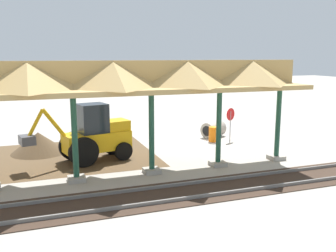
# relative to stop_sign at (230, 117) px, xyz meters

# --- Properties ---
(ground_plane) EXTENTS (120.00, 120.00, 0.00)m
(ground_plane) POSITION_rel_stop_sign_xyz_m (1.75, 0.01, -1.42)
(ground_plane) COLOR #9E998E
(dirt_work_zone) EXTENTS (8.70, 7.00, 0.01)m
(dirt_work_zone) POSITION_rel_stop_sign_xyz_m (9.65, 0.39, -1.42)
(dirt_work_zone) COLOR brown
(dirt_work_zone) RESTS_ON ground
(platform_canopy) EXTENTS (17.41, 3.20, 4.90)m
(platform_canopy) POSITION_rel_stop_sign_xyz_m (8.01, 4.52, 2.74)
(platform_canopy) COLOR #9E998E
(platform_canopy) RESTS_ON ground
(rail_tracks) EXTENTS (60.00, 2.58, 0.15)m
(rail_tracks) POSITION_rel_stop_sign_xyz_m (1.75, 7.27, -1.39)
(rail_tracks) COLOR slate
(rail_tracks) RESTS_ON ground
(stop_sign) EXTENTS (0.70, 0.35, 1.99)m
(stop_sign) POSITION_rel_stop_sign_xyz_m (0.00, 0.00, 0.00)
(stop_sign) COLOR gray
(stop_sign) RESTS_ON ground
(backhoe) EXTENTS (5.27, 2.36, 2.82)m
(backhoe) POSITION_rel_stop_sign_xyz_m (8.44, 1.67, -0.15)
(backhoe) COLOR #EAB214
(backhoe) RESTS_ON ground
(dirt_mound) EXTENTS (5.78, 5.78, 2.23)m
(dirt_mound) POSITION_rel_stop_sign_xyz_m (11.00, -0.85, -1.42)
(dirt_mound) COLOR brown
(dirt_mound) RESTS_ON ground
(concrete_pipe) EXTENTS (1.77, 1.57, 0.98)m
(concrete_pipe) POSITION_rel_stop_sign_xyz_m (0.48, -1.27, -0.93)
(concrete_pipe) COLOR #9E9384
(concrete_pipe) RESTS_ON ground
(traffic_barrel) EXTENTS (0.56, 0.56, 0.90)m
(traffic_barrel) POSITION_rel_stop_sign_xyz_m (1.09, -0.06, -0.97)
(traffic_barrel) COLOR orange
(traffic_barrel) RESTS_ON ground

